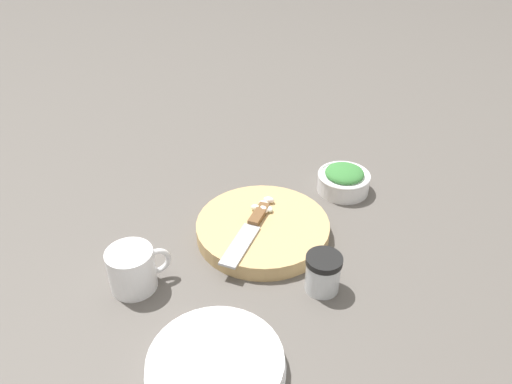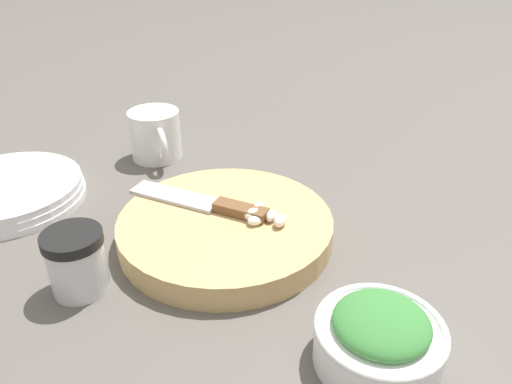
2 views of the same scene
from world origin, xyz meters
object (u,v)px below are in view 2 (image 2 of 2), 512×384
at_px(herb_bowl, 379,338).
at_px(coffee_mug, 156,135).
at_px(spice_jar, 77,261).
at_px(plate_stack, 7,192).
at_px(garlic_cloves, 264,215).
at_px(cutting_board, 226,228).
at_px(chef_knife, 206,203).

relative_size(herb_bowl, coffee_mug, 1.07).
distance_m(spice_jar, plate_stack, 0.25).
height_order(garlic_cloves, coffee_mug, coffee_mug).
height_order(cutting_board, coffee_mug, coffee_mug).
bearing_deg(garlic_cloves, spice_jar, -108.49).
bearing_deg(coffee_mug, garlic_cloves, -6.54).
height_order(cutting_board, plate_stack, cutting_board).
bearing_deg(spice_jar, herb_bowl, 29.38).
distance_m(coffee_mug, plate_stack, 0.24).
bearing_deg(cutting_board, garlic_cloves, 40.82).
xyz_separation_m(chef_knife, plate_stack, (-0.25, -0.17, -0.02)).
distance_m(chef_knife, garlic_cloves, 0.08).
relative_size(chef_knife, coffee_mug, 1.71).
xyz_separation_m(chef_knife, garlic_cloves, (0.08, 0.03, 0.00)).
xyz_separation_m(spice_jar, plate_stack, (-0.25, 0.01, -0.02)).
bearing_deg(chef_knife, garlic_cloves, -89.49).
relative_size(herb_bowl, plate_stack, 0.56).
bearing_deg(herb_bowl, chef_knife, 175.99).
height_order(chef_knife, garlic_cloves, garlic_cloves).
relative_size(cutting_board, plate_stack, 1.26).
distance_m(cutting_board, herb_bowl, 0.25).
height_order(coffee_mug, plate_stack, coffee_mug).
relative_size(cutting_board, coffee_mug, 2.41).
height_order(garlic_cloves, plate_stack, garlic_cloves).
xyz_separation_m(cutting_board, spice_jar, (-0.03, -0.18, 0.02)).
height_order(cutting_board, garlic_cloves, garlic_cloves).
height_order(spice_jar, plate_stack, spice_jar).
xyz_separation_m(chef_knife, coffee_mug, (-0.23, 0.07, 0.00)).
relative_size(chef_knife, garlic_cloves, 3.20).
height_order(garlic_cloves, herb_bowl, herb_bowl).
height_order(herb_bowl, plate_stack, herb_bowl).
distance_m(chef_knife, plate_stack, 0.30).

